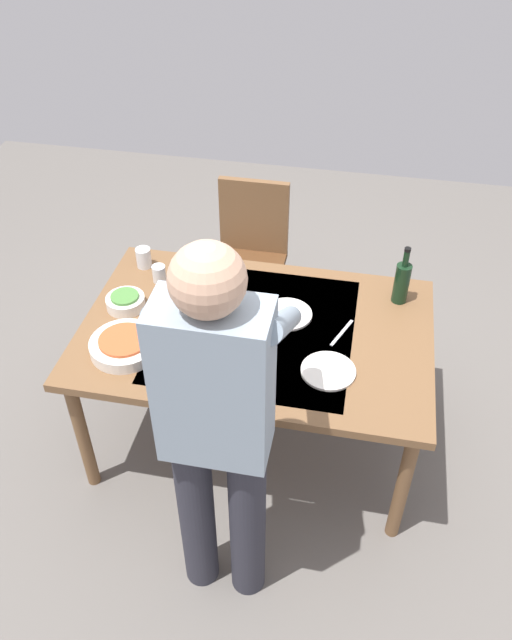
% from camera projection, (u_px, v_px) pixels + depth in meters
% --- Properties ---
extents(ground_plane, '(6.00, 6.00, 0.00)m').
position_uv_depth(ground_plane, '(256.00, 433.00, 3.33)').
color(ground_plane, '#66605B').
extents(dining_table, '(1.57, 1.02, 0.72)m').
position_uv_depth(dining_table, '(256.00, 339.00, 2.90)').
color(dining_table, brown).
rests_on(dining_table, ground_plane).
extents(chair_near, '(0.40, 0.40, 0.91)m').
position_uv_depth(chair_near, '(251.00, 249.00, 3.69)').
color(chair_near, '#523019').
rests_on(chair_near, ground_plane).
extents(person_server, '(0.42, 0.61, 1.69)m').
position_uv_depth(person_server, '(218.00, 425.00, 2.12)').
color(person_server, '#2D2D38').
rests_on(person_server, ground_plane).
extents(wine_bottle, '(0.07, 0.07, 0.30)m').
position_uv_depth(wine_bottle, '(402.00, 282.00, 2.95)').
color(wine_bottle, black).
rests_on(wine_bottle, dining_table).
extents(wine_glass_left, '(0.07, 0.07, 0.15)m').
position_uv_depth(wine_glass_left, '(262.00, 357.00, 2.57)').
color(wine_glass_left, white).
rests_on(wine_glass_left, dining_table).
extents(water_cup_near_left, '(0.08, 0.08, 0.10)m').
position_uv_depth(water_cup_near_left, '(144.00, 258.00, 3.20)').
color(water_cup_near_left, silver).
rests_on(water_cup_near_left, dining_table).
extents(water_cup_near_right, '(0.07, 0.07, 0.09)m').
position_uv_depth(water_cup_near_right, '(159.00, 274.00, 3.11)').
color(water_cup_near_right, silver).
rests_on(water_cup_near_right, dining_table).
extents(serving_bowl_pasta, '(0.30, 0.30, 0.07)m').
position_uv_depth(serving_bowl_pasta, '(125.00, 345.00, 2.73)').
color(serving_bowl_pasta, white).
rests_on(serving_bowl_pasta, dining_table).
extents(side_bowl_salad, '(0.18, 0.18, 0.07)m').
position_uv_depth(side_bowl_salad, '(125.00, 301.00, 2.96)').
color(side_bowl_salad, white).
rests_on(side_bowl_salad, dining_table).
extents(dinner_plate_near, '(0.23, 0.23, 0.01)m').
position_uv_depth(dinner_plate_near, '(287.00, 314.00, 2.93)').
color(dinner_plate_near, white).
rests_on(dinner_plate_near, dining_table).
extents(dinner_plate_far, '(0.23, 0.23, 0.01)m').
position_uv_depth(dinner_plate_far, '(328.00, 371.00, 2.65)').
color(dinner_plate_far, white).
rests_on(dinner_plate_far, dining_table).
extents(table_knife, '(0.09, 0.19, 0.00)m').
position_uv_depth(table_knife, '(342.00, 333.00, 2.84)').
color(table_knife, silver).
rests_on(table_knife, dining_table).
extents(table_fork, '(0.04, 0.18, 0.00)m').
position_uv_depth(table_fork, '(230.00, 329.00, 2.85)').
color(table_fork, silver).
rests_on(table_fork, dining_table).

